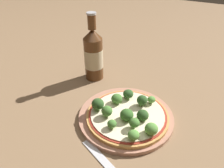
{
  "coord_description": "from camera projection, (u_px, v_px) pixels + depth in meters",
  "views": [
    {
      "loc": [
        -0.43,
        -0.18,
        0.42
      ],
      "look_at": [
        0.05,
        0.07,
        0.06
      ],
      "focal_mm": 35.0,
      "sensor_mm": 36.0,
      "label": 1
    }
  ],
  "objects": [
    {
      "name": "broccoli_floret_0",
      "position": [
        117.0,
        99.0,
        0.62
      ],
      "size": [
        0.03,
        0.03,
        0.03
      ],
      "color": "#6B8E51",
      "rests_on": "pizza"
    },
    {
      "name": "broccoli_floret_2",
      "position": [
        112.0,
        124.0,
        0.54
      ],
      "size": [
        0.02,
        0.02,
        0.02
      ],
      "color": "#6B8E51",
      "rests_on": "pizza"
    },
    {
      "name": "broccoli_floret_8",
      "position": [
        151.0,
        129.0,
        0.53
      ],
      "size": [
        0.03,
        0.03,
        0.03
      ],
      "color": "#6B8E51",
      "rests_on": "pizza"
    },
    {
      "name": "broccoli_floret_7",
      "position": [
        151.0,
        100.0,
        0.62
      ],
      "size": [
        0.02,
        0.02,
        0.02
      ],
      "color": "#6B8E51",
      "rests_on": "pizza"
    },
    {
      "name": "broccoli_floret_3",
      "position": [
        107.0,
        111.0,
        0.58
      ],
      "size": [
        0.03,
        0.03,
        0.03
      ],
      "color": "#6B8E51",
      "rests_on": "pizza"
    },
    {
      "name": "beer_bottle",
      "position": [
        93.0,
        54.0,
        0.75
      ],
      "size": [
        0.07,
        0.07,
        0.23
      ],
      "color": "#563319",
      "rests_on": "ground_plane"
    },
    {
      "name": "ground_plane",
      "position": [
        126.0,
        118.0,
        0.62
      ],
      "size": [
        3.0,
        3.0,
        0.0
      ],
      "primitive_type": "plane",
      "color": "#846647"
    },
    {
      "name": "broccoli_floret_11",
      "position": [
        134.0,
        123.0,
        0.54
      ],
      "size": [
        0.03,
        0.03,
        0.03
      ],
      "color": "#6B8E51",
      "rests_on": "pizza"
    },
    {
      "name": "broccoli_floret_10",
      "position": [
        98.0,
        104.0,
        0.6
      ],
      "size": [
        0.03,
        0.03,
        0.04
      ],
      "color": "#6B8E51",
      "rests_on": "pizza"
    },
    {
      "name": "broccoli_floret_6",
      "position": [
        128.0,
        94.0,
        0.64
      ],
      "size": [
        0.03,
        0.03,
        0.03
      ],
      "color": "#6B8E51",
      "rests_on": "pizza"
    },
    {
      "name": "broccoli_floret_5",
      "position": [
        133.0,
        135.0,
        0.51
      ],
      "size": [
        0.03,
        0.03,
        0.02
      ],
      "color": "#6B8E51",
      "rests_on": "pizza"
    },
    {
      "name": "pizza",
      "position": [
        127.0,
        115.0,
        0.6
      ],
      "size": [
        0.23,
        0.23,
        0.01
      ],
      "color": "tan",
      "rests_on": "plate"
    },
    {
      "name": "broccoli_floret_1",
      "position": [
        127.0,
        115.0,
        0.57
      ],
      "size": [
        0.04,
        0.04,
        0.03
      ],
      "color": "#6B8E51",
      "rests_on": "pizza"
    },
    {
      "name": "fork",
      "position": [
        109.0,
        166.0,
        0.48
      ],
      "size": [
        0.09,
        0.18,
        0.0
      ],
      "rotation": [
        0.0,
        0.0,
        1.16
      ],
      "color": "silver",
      "rests_on": "ground_plane"
    },
    {
      "name": "broccoli_floret_9",
      "position": [
        142.0,
        100.0,
        0.61
      ],
      "size": [
        0.03,
        0.03,
        0.03
      ],
      "color": "#6B8E51",
      "rests_on": "pizza"
    },
    {
      "name": "broccoli_floret_4",
      "position": [
        143.0,
        115.0,
        0.57
      ],
      "size": [
        0.03,
        0.03,
        0.03
      ],
      "color": "#6B8E51",
      "rests_on": "pizza"
    },
    {
      "name": "plate",
      "position": [
        126.0,
        117.0,
        0.61
      ],
      "size": [
        0.26,
        0.26,
        0.01
      ],
      "color": "tan",
      "rests_on": "ground_plane"
    }
  ]
}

